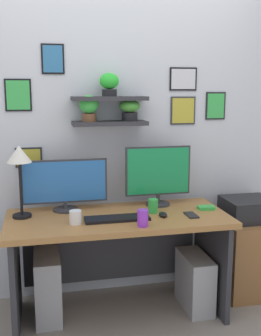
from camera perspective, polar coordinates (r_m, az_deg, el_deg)
The scene contains 17 objects.
ground_plane at distance 3.23m, azimuth -1.63°, elevation -19.37°, with size 8.00×8.00×0.00m, color gray.
back_wall_assembly at distance 3.24m, azimuth -3.20°, elevation 6.03°, with size 4.40×0.24×2.70m.
desk at distance 3.05m, azimuth -1.88°, elevation -10.10°, with size 1.55×0.68×0.75m.
monitor_left at distance 3.05m, azimuth -8.99°, elevation -2.17°, with size 0.61×0.18×0.38m.
monitor_right at distance 3.15m, azimuth 3.79°, elevation -0.84°, with size 0.50×0.18×0.45m.
keyboard at distance 2.84m, azimuth -1.85°, elevation -6.93°, with size 0.44×0.14×0.02m, color black.
computer_mouse at distance 2.92m, azimuth 4.48°, elevation -6.38°, with size 0.06×0.09×0.03m, color black.
desk_lamp at distance 2.91m, azimuth -14.99°, elevation 0.91°, with size 0.17×0.17×0.50m.
cell_phone at distance 2.96m, azimuth 8.33°, elevation -6.40°, with size 0.07×0.14×0.01m, color black.
coffee_mug at distance 2.77m, azimuth -7.55°, elevation -6.71°, with size 0.08×0.08×0.09m, color white.
pen_cup at distance 2.99m, azimuth 3.11°, elevation -5.23°, with size 0.07×0.07×0.10m, color green.
scissors_tray at distance 3.13m, azimuth 10.32°, elevation -5.37°, with size 0.12×0.08×0.02m, color green.
water_cup at distance 2.70m, azimuth 1.69°, elevation -6.87°, with size 0.07×0.07×0.11m, color purple.
drawer_cabinet at distance 3.56m, azimuth 15.53°, elevation -11.42°, with size 0.44×0.50×0.60m, color brown.
printer at distance 3.44m, azimuth 15.85°, elevation -5.44°, with size 0.38×0.34×0.17m, color black.
computer_tower_left at distance 3.15m, azimuth -11.28°, elevation -15.60°, with size 0.18×0.40×0.47m, color #99999E.
computer_tower_right at distance 3.26m, azimuth 8.79°, elevation -15.12°, with size 0.18×0.40×0.41m, color #99999E.
Camera 1 is at (-0.52, -2.75, 1.62)m, focal length 44.46 mm.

